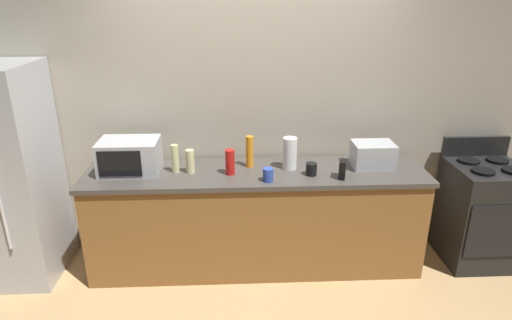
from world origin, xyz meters
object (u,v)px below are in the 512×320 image
Objects in this scene: toaster_oven at (373,155)px; mug_black at (311,169)px; stove_range at (481,213)px; bottle_hot_sauce at (230,162)px; paper_towel_roll at (290,153)px; bottle_hand_soap at (190,161)px; bottle_vinegar at (175,159)px; cordless_phone at (342,169)px; refrigerator at (4,176)px; microwave at (130,156)px; mug_blue at (268,175)px; bottle_dish_soap at (250,152)px.

toaster_oven is 3.34× the size of mug_black.
bottle_hot_sauce is (-2.21, -0.05, 0.54)m from stove_range.
paper_towel_roll is at bearing 11.24° from bottle_hot_sauce.
paper_towel_roll is at bearing 3.50° from bottle_hand_soap.
paper_towel_roll is at bearing 178.32° from stove_range.
paper_towel_roll is 0.95m from bottle_vinegar.
toaster_oven and bottle_hot_sauce have the same top height.
cordless_phone is 0.76× the size of bottle_hand_soap.
bottle_hot_sauce is (-1.20, -0.11, -0.00)m from toaster_oven.
bottle_hand_soap reaches higher than cordless_phone.
mug_black is at bearing -178.90° from cordless_phone.
stove_range is 1.63m from mug_black.
bottle_vinegar is at bearing 0.62° from refrigerator.
paper_towel_roll reaches higher than mug_black.
microwave is at bearing 2.71° from refrigerator.
paper_towel_roll is at bearing 51.81° from mug_blue.
bottle_hand_soap is 1.94× the size of mug_black.
refrigerator is 2.14m from mug_blue.
refrigerator is 2.34m from paper_towel_roll.
paper_towel_roll is at bearing 168.71° from cordless_phone.
bottle_vinegar is 0.62m from bottle_dish_soap.
bottle_hand_soap is 0.99m from mug_black.
bottle_dish_soap is 2.52× the size of mug_blue.
mug_blue is at bearing -158.84° from cordless_phone.
cordless_phone is at bearing -20.81° from bottle_dish_soap.
mug_blue is at bearing -128.19° from paper_towel_roll.
mug_blue is (0.30, -0.16, -0.05)m from bottle_hot_sauce.
refrigerator is at bearing -180.00° from stove_range.
refrigerator reaches higher than microwave.
toaster_oven is 0.95m from mug_blue.
bottle_hand_soap is at bearing -7.04° from bottle_vinegar.
bottle_hand_soap is (-0.82, -0.05, -0.04)m from paper_towel_roll.
paper_towel_roll reaches higher than toaster_oven.
microwave is 3.20× the size of cordless_phone.
microwave is (-3.04, 0.05, 0.57)m from stove_range.
bottle_hot_sauce is (0.45, -0.06, -0.01)m from bottle_vinegar.
bottle_vinegar reaches higher than toaster_oven.
toaster_oven is 0.71m from paper_towel_roll.
microwave is 2.03m from toaster_oven.
stove_range is 3.99× the size of bottle_dish_soap.
stove_range is 7.20× the size of cordless_phone.
microwave is at bearing 173.29° from bottle_hot_sauce.
bottle_hand_soap is (-2.54, -0.00, 0.54)m from stove_range.
bottle_hot_sauce reaches higher than bottle_hand_soap.
paper_towel_roll is at bearing 136.91° from mug_black.
microwave reaches higher than toaster_oven.
bottle_hot_sauce reaches higher than mug_black.
cordless_phone is at bearing -172.65° from stove_range.
mug_blue is at bearing -27.64° from bottle_hot_sauce.
microwave reaches higher than bottle_hand_soap.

